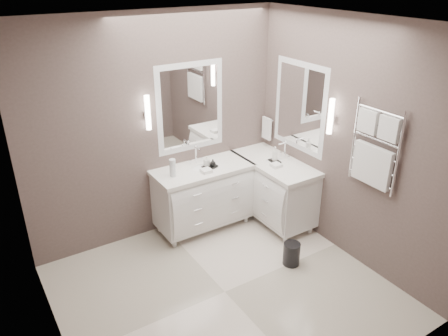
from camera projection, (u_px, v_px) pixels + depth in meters
floor at (225, 292)px, 4.59m from camera, size 3.20×3.00×0.01m
ceiling at (225, 23)px, 3.44m from camera, size 3.20×3.00×0.01m
wall_back at (157, 129)px, 5.17m from camera, size 3.20×0.01×2.70m
wall_front at (348, 262)px, 2.86m from camera, size 3.20×0.01×2.70m
wall_left at (43, 228)px, 3.24m from camera, size 0.01×3.00×2.70m
wall_right at (348, 142)px, 4.79m from camera, size 0.01×3.00×2.70m
vanity_back at (203, 193)px, 5.54m from camera, size 1.24×0.59×0.97m
vanity_right at (273, 186)px, 5.71m from camera, size 0.59×1.24×0.97m
mirror_back at (190, 107)px, 5.29m from camera, size 0.90×0.02×1.10m
mirror_right at (300, 107)px, 5.31m from camera, size 0.02×0.90×1.10m
sconce_back at (148, 113)px, 4.94m from camera, size 0.06×0.06×0.40m
sconce_right at (331, 117)px, 4.82m from camera, size 0.06×0.06×0.40m
towel_bar_corner at (267, 128)px, 5.90m from camera, size 0.03×0.22×0.30m
towel_ladder at (374, 152)px, 4.44m from camera, size 0.06×0.58×0.90m
waste_bin at (291, 254)px, 4.96m from camera, size 0.22×0.22×0.27m
amenity_tray_back at (210, 167)px, 5.37m from camera, size 0.20×0.17×0.03m
amenity_tray_right at (275, 161)px, 5.52m from camera, size 0.13×0.16×0.02m
water_bottle at (173, 168)px, 5.12m from camera, size 0.09×0.09×0.22m
soap_bottle_a at (207, 161)px, 5.34m from camera, size 0.06×0.07×0.13m
soap_bottle_b at (213, 163)px, 5.34m from camera, size 0.09×0.09×0.09m
soap_bottle_c at (275, 154)px, 5.48m from camera, size 0.09×0.09×0.19m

